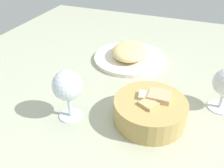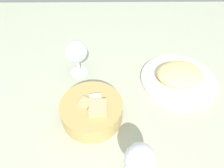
{
  "view_description": "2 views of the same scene",
  "coord_description": "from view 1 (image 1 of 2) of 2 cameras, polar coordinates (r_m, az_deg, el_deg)",
  "views": [
    {
      "loc": [
        60.32,
        14.83,
        42.94
      ],
      "look_at": [
        6.8,
        -6.02,
        4.58
      ],
      "focal_mm": 39.15,
      "sensor_mm": 36.0,
      "label": 1
    },
    {
      "loc": [
        6.95,
        42.25,
        53.21
      ],
      "look_at": [
        6.52,
        -2.7,
        4.75
      ],
      "focal_mm": 32.96,
      "sensor_mm": 36.0,
      "label": 2
    }
  ],
  "objects": [
    {
      "name": "ground_plane",
      "position": [
        0.76,
        6.1,
        -1.76
      ],
      "size": [
        140.0,
        140.0,
        2.0
      ],
      "primitive_type": "cube",
      "color": "#ADB197"
    },
    {
      "name": "plate",
      "position": [
        0.91,
        4.12,
        6.01
      ],
      "size": [
        26.12,
        26.12,
        1.4
      ],
      "primitive_type": "cylinder",
      "color": "silver",
      "rests_on": "ground_plane"
    },
    {
      "name": "omelette",
      "position": [
        0.9,
        4.2,
        7.68
      ],
      "size": [
        18.15,
        15.47,
        4.5
      ],
      "primitive_type": "ellipsoid",
      "rotation": [
        0.0,
        0.0,
        0.18
      ],
      "color": "#EBCB81",
      "rests_on": "plate"
    },
    {
      "name": "lettuce_garnish",
      "position": [
        0.96,
        1.67,
        8.34
      ],
      "size": [
        4.68,
        4.68,
        1.03
      ],
      "primitive_type": "cone",
      "color": "#3D8E3A",
      "rests_on": "plate"
    },
    {
      "name": "bread_basket",
      "position": [
        0.63,
        8.92,
        -6.03
      ],
      "size": [
        18.36,
        18.36,
        7.51
      ],
      "color": "tan",
      "rests_on": "ground_plane"
    },
    {
      "name": "wine_glass_near",
      "position": [
        0.61,
        -10.36,
        -0.72
      ],
      "size": [
        7.6,
        7.6,
        13.57
      ],
      "color": "silver",
      "rests_on": "ground_plane"
    }
  ]
}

